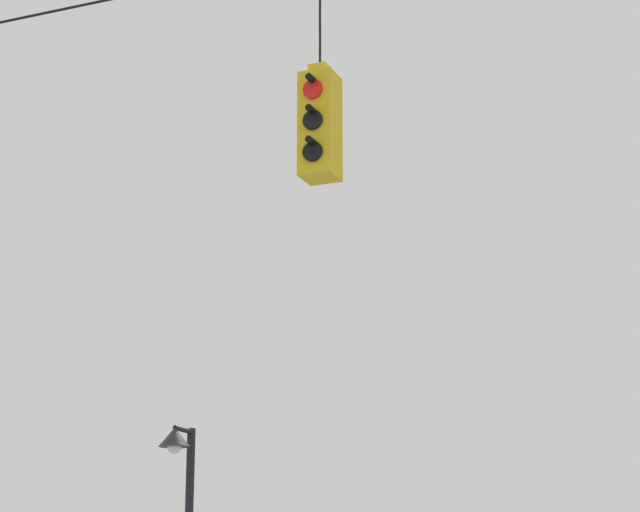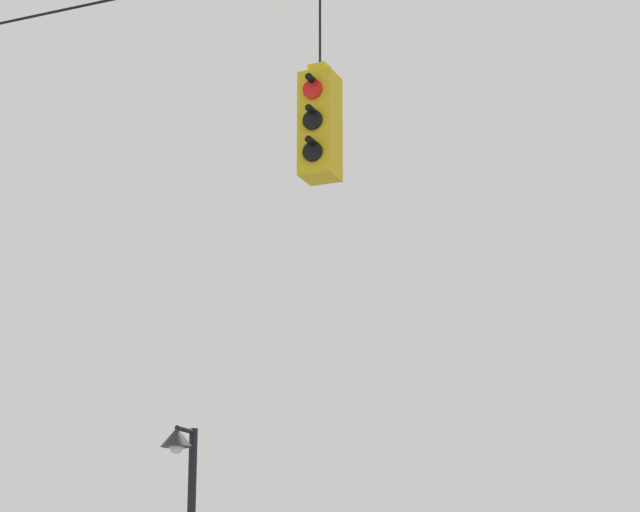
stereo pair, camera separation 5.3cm
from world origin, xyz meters
TOP-DOWN VIEW (x-y plane):
  - span_wire at (-0.00, 0.09)m, footprint 16.97×0.03m
  - traffic_light_over_intersection at (3.35, 0.09)m, footprint 0.34×0.58m
  - street_lamp at (-0.80, 5.06)m, footprint 0.44×0.77m

SIDE VIEW (x-z plane):
  - street_lamp at x=-0.80m, z-range 0.94..4.99m
  - traffic_light_over_intersection at x=3.35m, z-range 4.89..7.33m
  - span_wire at x=0.00m, z-range 7.87..8.26m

